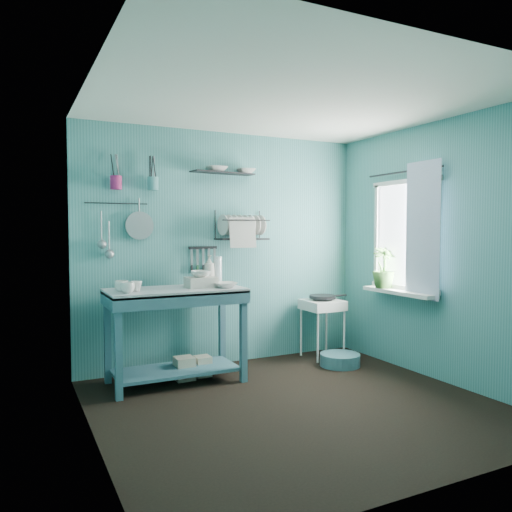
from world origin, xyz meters
name	(u,v)px	position (x,y,z in m)	size (l,w,h in m)	color
floor	(296,405)	(0.00, 0.00, 0.00)	(3.20, 3.20, 0.00)	black
ceiling	(297,100)	(0.00, 0.00, 2.50)	(3.20, 3.20, 0.00)	silver
wall_back	(225,249)	(0.00, 1.50, 1.25)	(3.20, 3.20, 0.00)	teal
wall_front	(438,267)	(0.00, -1.50, 1.25)	(3.20, 3.20, 0.00)	teal
wall_left	(93,260)	(-1.60, 0.00, 1.25)	(3.00, 3.00, 0.00)	teal
wall_right	(440,251)	(1.60, 0.00, 1.25)	(3.00, 3.00, 0.00)	teal
work_counter	(176,336)	(-0.71, 1.04, 0.45)	(1.27, 0.64, 0.90)	#335E6C
mug_left	(127,288)	(-1.19, 0.88, 0.95)	(0.12, 0.12, 0.10)	silver
mug_mid	(136,286)	(-1.09, 0.98, 0.95)	(0.10, 0.10, 0.09)	silver
mug_right	(121,286)	(-1.21, 1.04, 0.95)	(0.12, 0.12, 0.10)	silver
wash_tub	(201,282)	(-0.46, 1.02, 0.95)	(0.28, 0.22, 0.10)	#BAB6AA
tub_bowl	(201,274)	(-0.46, 1.02, 1.03)	(0.20, 0.20, 0.06)	silver
soap_bottle	(209,270)	(-0.29, 1.24, 1.05)	(0.12, 0.12, 0.30)	#BAB6AA
water_bottle	(218,270)	(-0.19, 1.26, 1.04)	(0.09, 0.09, 0.28)	silver
counter_bowl	(225,285)	(-0.26, 0.89, 0.93)	(0.22, 0.22, 0.05)	silver
hotplate_stand	(322,329)	(1.07, 1.21, 0.33)	(0.41, 0.41, 0.66)	white
frying_pan	(322,297)	(1.07, 1.21, 0.69)	(0.30, 0.30, 0.04)	black
knife_strip	(203,248)	(-0.27, 1.47, 1.27)	(0.32, 0.02, 0.03)	black
dish_rack	(242,225)	(0.14, 1.37, 1.51)	(0.55, 0.24, 0.32)	black
upper_shelf	(223,173)	(-0.07, 1.40, 2.05)	(0.70, 0.18, 0.01)	black
shelf_bowl_left	(217,173)	(-0.14, 1.40, 2.06)	(0.22, 0.22, 0.05)	silver
shelf_bowl_right	(246,179)	(0.20, 1.40, 2.00)	(0.20, 0.20, 0.05)	silver
utensil_cup_magenta	(116,183)	(-1.17, 1.42, 1.91)	(0.11, 0.11, 0.13)	#B02061
utensil_cup_teal	(153,184)	(-0.81, 1.42, 1.91)	(0.11, 0.11, 0.13)	teal
colander	(139,226)	(-0.94, 1.45, 1.50)	(0.28, 0.28, 0.03)	gray
ladle_outer	(101,227)	(-1.31, 1.46, 1.49)	(0.01, 0.01, 0.30)	gray
ladle_inner	(109,236)	(-1.24, 1.46, 1.39)	(0.01, 0.01, 0.30)	gray
hook_rail	(117,203)	(-1.16, 1.47, 1.71)	(0.01, 0.01, 0.60)	black
window_glass	(406,235)	(1.59, 0.45, 1.40)	(1.10, 1.10, 0.00)	white
windowsill	(398,292)	(1.50, 0.45, 0.81)	(0.16, 0.95, 0.04)	white
curtain	(422,230)	(1.52, 0.15, 1.45)	(1.35, 1.35, 0.00)	white
curtain_rod	(403,172)	(1.54, 0.45, 2.05)	(0.02, 0.02, 1.05)	black
potted_plant	(384,268)	(1.49, 0.68, 1.05)	(0.25, 0.25, 0.44)	#3B6D2B
storage_tin_large	(184,368)	(-0.61, 1.09, 0.11)	(0.18, 0.18, 0.22)	tan
storage_tin_small	(203,366)	(-0.41, 1.12, 0.10)	(0.15, 0.15, 0.20)	tan
floor_basin	(340,360)	(1.04, 0.83, 0.07)	(0.43, 0.43, 0.13)	#3F727D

